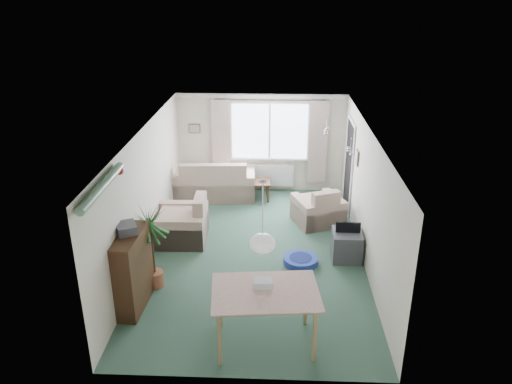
{
  "coord_description": "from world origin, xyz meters",
  "views": [
    {
      "loc": [
        0.37,
        -8.29,
        4.74
      ],
      "look_at": [
        0.0,
        0.3,
        1.15
      ],
      "focal_mm": 35.0,
      "sensor_mm": 36.0,
      "label": 1
    }
  ],
  "objects_px": {
    "coffee_table": "(249,190)",
    "pet_bed": "(301,260)",
    "bookshelf": "(132,271)",
    "tv_cube": "(347,245)",
    "houseplant": "(152,248)",
    "dining_table": "(265,318)",
    "sofa": "(214,178)",
    "armchair_left": "(181,218)",
    "armchair_corner": "(318,204)"
  },
  "relations": [
    {
      "from": "sofa",
      "to": "coffee_table",
      "type": "bearing_deg",
      "value": 169.56
    },
    {
      "from": "sofa",
      "to": "dining_table",
      "type": "distance_m",
      "value": 5.45
    },
    {
      "from": "armchair_corner",
      "to": "armchair_left",
      "type": "distance_m",
      "value": 2.92
    },
    {
      "from": "houseplant",
      "to": "tv_cube",
      "type": "xyz_separation_m",
      "value": [
        3.35,
        1.07,
        -0.46
      ]
    },
    {
      "from": "sofa",
      "to": "coffee_table",
      "type": "relative_size",
      "value": 1.94
    },
    {
      "from": "dining_table",
      "to": "pet_bed",
      "type": "xyz_separation_m",
      "value": [
        0.59,
        2.21,
        -0.36
      ]
    },
    {
      "from": "sofa",
      "to": "armchair_left",
      "type": "bearing_deg",
      "value": 76.22
    },
    {
      "from": "houseplant",
      "to": "tv_cube",
      "type": "distance_m",
      "value": 3.55
    },
    {
      "from": "sofa",
      "to": "dining_table",
      "type": "bearing_deg",
      "value": 100.75
    },
    {
      "from": "sofa",
      "to": "tv_cube",
      "type": "height_order",
      "value": "sofa"
    },
    {
      "from": "bookshelf",
      "to": "armchair_left",
      "type": "bearing_deg",
      "value": 84.46
    },
    {
      "from": "coffee_table",
      "to": "houseplant",
      "type": "distance_m",
      "value": 4.08
    },
    {
      "from": "armchair_corner",
      "to": "tv_cube",
      "type": "bearing_deg",
      "value": 84.88
    },
    {
      "from": "armchair_corner",
      "to": "houseplant",
      "type": "height_order",
      "value": "houseplant"
    },
    {
      "from": "sofa",
      "to": "armchair_left",
      "type": "xyz_separation_m",
      "value": [
        -0.4,
        -2.22,
        -0.01
      ]
    },
    {
      "from": "coffee_table",
      "to": "houseplant",
      "type": "relative_size",
      "value": 0.67
    },
    {
      "from": "coffee_table",
      "to": "pet_bed",
      "type": "bearing_deg",
      "value": -69.52
    },
    {
      "from": "sofa",
      "to": "armchair_corner",
      "type": "distance_m",
      "value": 2.72
    },
    {
      "from": "pet_bed",
      "to": "coffee_table",
      "type": "bearing_deg",
      "value": 110.48
    },
    {
      "from": "tv_cube",
      "to": "bookshelf",
      "type": "bearing_deg",
      "value": -154.17
    },
    {
      "from": "armchair_left",
      "to": "coffee_table",
      "type": "height_order",
      "value": "armchair_left"
    },
    {
      "from": "dining_table",
      "to": "sofa",
      "type": "bearing_deg",
      "value": 104.32
    },
    {
      "from": "sofa",
      "to": "armchair_left",
      "type": "distance_m",
      "value": 2.26
    },
    {
      "from": "armchair_left",
      "to": "dining_table",
      "type": "distance_m",
      "value": 3.53
    },
    {
      "from": "sofa",
      "to": "coffee_table",
      "type": "distance_m",
      "value": 0.88
    },
    {
      "from": "bookshelf",
      "to": "houseplant",
      "type": "relative_size",
      "value": 0.86
    },
    {
      "from": "dining_table",
      "to": "tv_cube",
      "type": "height_order",
      "value": "dining_table"
    },
    {
      "from": "sofa",
      "to": "tv_cube",
      "type": "distance_m",
      "value": 3.99
    },
    {
      "from": "armchair_corner",
      "to": "tv_cube",
      "type": "xyz_separation_m",
      "value": [
        0.42,
        -1.51,
        -0.15
      ]
    },
    {
      "from": "sofa",
      "to": "armchair_corner",
      "type": "relative_size",
      "value": 2.04
    },
    {
      "from": "sofa",
      "to": "tv_cube",
      "type": "xyz_separation_m",
      "value": [
        2.8,
        -2.83,
        -0.21
      ]
    },
    {
      "from": "sofa",
      "to": "pet_bed",
      "type": "relative_size",
      "value": 3.04
    },
    {
      "from": "coffee_table",
      "to": "houseplant",
      "type": "xyz_separation_m",
      "value": [
        -1.38,
        -3.8,
        0.51
      ]
    },
    {
      "from": "coffee_table",
      "to": "pet_bed",
      "type": "height_order",
      "value": "coffee_table"
    },
    {
      "from": "armchair_corner",
      "to": "coffee_table",
      "type": "bearing_deg",
      "value": -59.18
    },
    {
      "from": "houseplant",
      "to": "sofa",
      "type": "bearing_deg",
      "value": 81.98
    },
    {
      "from": "dining_table",
      "to": "pet_bed",
      "type": "height_order",
      "value": "dining_table"
    },
    {
      "from": "sofa",
      "to": "pet_bed",
      "type": "xyz_separation_m",
      "value": [
        1.94,
        -3.07,
        -0.41
      ]
    },
    {
      "from": "armchair_corner",
      "to": "bookshelf",
      "type": "relative_size",
      "value": 0.74
    },
    {
      "from": "sofa",
      "to": "houseplant",
      "type": "bearing_deg",
      "value": 78.4
    },
    {
      "from": "armchair_corner",
      "to": "armchair_left",
      "type": "height_order",
      "value": "armchair_left"
    },
    {
      "from": "armchair_left",
      "to": "pet_bed",
      "type": "relative_size",
      "value": 1.65
    },
    {
      "from": "houseplant",
      "to": "armchair_corner",
      "type": "bearing_deg",
      "value": 41.39
    },
    {
      "from": "armchair_left",
      "to": "tv_cube",
      "type": "bearing_deg",
      "value": 77.9
    },
    {
      "from": "coffee_table",
      "to": "pet_bed",
      "type": "relative_size",
      "value": 1.57
    },
    {
      "from": "dining_table",
      "to": "pet_bed",
      "type": "relative_size",
      "value": 2.17
    },
    {
      "from": "bookshelf",
      "to": "tv_cube",
      "type": "bearing_deg",
      "value": 27.77
    },
    {
      "from": "bookshelf",
      "to": "tv_cube",
      "type": "xyz_separation_m",
      "value": [
        3.54,
        1.63,
        -0.36
      ]
    },
    {
      "from": "bookshelf",
      "to": "pet_bed",
      "type": "height_order",
      "value": "bookshelf"
    },
    {
      "from": "armchair_corner",
      "to": "dining_table",
      "type": "xyz_separation_m",
      "value": [
        -1.03,
        -3.96,
        0.01
      ]
    }
  ]
}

